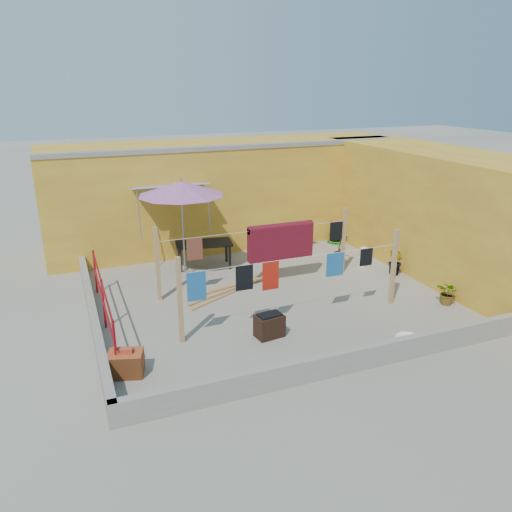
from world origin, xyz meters
name	(u,v)px	position (x,y,z in m)	size (l,w,h in m)	color
ground	(269,297)	(0.00, 0.00, 0.00)	(80.00, 80.00, 0.00)	#9E998E
wall_back	(226,192)	(0.50, 4.69, 1.61)	(11.00, 3.27, 3.21)	gold
wall_right	(448,213)	(5.20, 0.00, 1.60)	(2.40, 9.00, 3.20)	gold
parapet_front	(348,361)	(0.00, -3.58, 0.22)	(8.30, 0.16, 0.44)	gray
parapet_left	(93,316)	(-4.08, 0.00, 0.22)	(0.16, 7.30, 0.44)	gray
red_railing	(103,296)	(-3.85, -0.20, 0.72)	(0.05, 4.20, 1.10)	#A6101C
clothesline_rig	(279,247)	(0.49, 0.54, 1.05)	(5.09, 2.35, 1.80)	tan
patio_umbrella	(181,189)	(-1.56, 2.05, 2.38)	(2.67, 2.67, 2.65)	gray
outdoor_table	(204,245)	(-0.88, 2.58, 0.65)	(1.65, 1.01, 0.72)	black
brick_stack	(126,363)	(-3.70, -2.20, 0.22)	(0.70, 0.59, 0.52)	#A15225
lumber_pile	(225,291)	(-0.94, 0.58, 0.07)	(2.24, 1.19, 0.14)	tan
brazier	(269,325)	(-0.79, -1.84, 0.25)	(0.61, 0.45, 0.50)	black
white_basin	(408,339)	(1.72, -3.05, 0.05)	(0.51, 0.51, 0.09)	white
water_jug_a	(364,253)	(3.70, 1.56, 0.16)	(0.23, 0.23, 0.36)	white
water_jug_b	(362,262)	(3.24, 0.94, 0.14)	(0.20, 0.20, 0.32)	white
green_hose	(335,241)	(3.70, 3.20, 0.04)	(0.53, 0.53, 0.08)	#1A7821
plant_back_a	(301,234)	(2.46, 3.20, 0.41)	(0.74, 0.64, 0.83)	#175117
plant_back_b	(336,232)	(3.70, 3.20, 0.36)	(0.40, 0.40, 0.72)	#175117
plant_right_a	(340,246)	(2.91, 1.63, 0.45)	(0.47, 0.32, 0.89)	#175117
plant_right_b	(396,262)	(3.70, 0.06, 0.38)	(0.42, 0.34, 0.77)	#175117
plant_right_c	(449,293)	(3.70, -1.95, 0.28)	(0.51, 0.44, 0.56)	#175117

